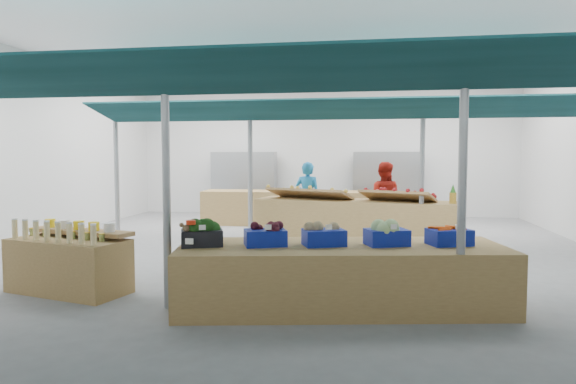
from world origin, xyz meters
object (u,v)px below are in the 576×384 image
(vendor_left, at_px, (308,198))
(vendor_right, at_px, (383,199))
(bottle_shelf, at_px, (71,262))
(fruit_counter, at_px, (356,222))
(veg_counter, at_px, (342,276))

(vendor_left, relative_size, vendor_right, 1.00)
(bottle_shelf, relative_size, fruit_counter, 0.41)
(veg_counter, bearing_deg, vendor_right, 73.34)
(vendor_left, xyz_separation_m, vendor_right, (1.80, 0.00, 0.00))
(veg_counter, distance_m, vendor_left, 6.03)
(vendor_left, bearing_deg, fruit_counter, 148.97)
(fruit_counter, bearing_deg, vendor_right, 72.87)
(veg_counter, relative_size, vendor_left, 2.29)
(fruit_counter, height_order, vendor_left, vendor_left)
(fruit_counter, distance_m, vendor_right, 1.32)
(fruit_counter, relative_size, vendor_left, 2.50)
(bottle_shelf, distance_m, fruit_counter, 6.03)
(veg_counter, bearing_deg, bottle_shelf, 167.45)
(veg_counter, xyz_separation_m, vendor_left, (-1.14, 5.90, 0.49))
(veg_counter, bearing_deg, vendor_left, 90.65)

